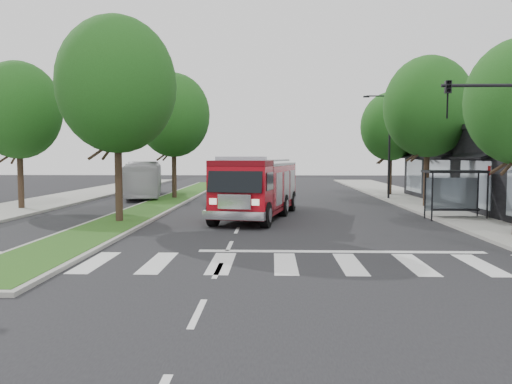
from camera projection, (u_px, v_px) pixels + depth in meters
ground at (230, 246)px, 18.59m from camera, size 140.00×140.00×0.00m
sidewalk_right at (465, 214)px, 28.15m from camera, size 5.00×80.00×0.15m
median at (169, 201)px, 36.72m from camera, size 3.00×50.00×0.15m
bus_shelter at (455, 181)px, 26.20m from camera, size 3.20×1.60×2.61m
tree_right_mid at (428, 107)px, 31.71m from camera, size 5.60×5.60×9.72m
tree_right_far at (391, 127)px, 41.73m from camera, size 5.00×5.00×8.73m
tree_median_near at (117, 85)px, 24.27m from camera, size 5.80×5.80×10.16m
tree_median_far at (174, 115)px, 38.25m from camera, size 5.60×5.60×9.72m
tree_left_mid at (18, 110)px, 30.56m from camera, size 5.20×5.20×9.16m
streetlight_right_far at (387, 141)px, 37.87m from camera, size 2.11×0.20×8.00m
fire_engine at (257, 188)px, 27.07m from camera, size 4.70×9.99×3.33m
city_bus at (144, 179)px, 40.57m from camera, size 4.45×10.80×2.93m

